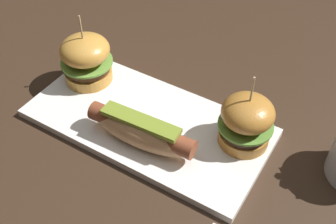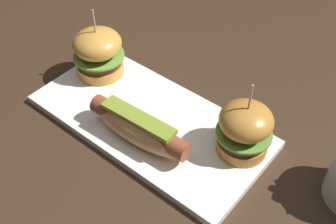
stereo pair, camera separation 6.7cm
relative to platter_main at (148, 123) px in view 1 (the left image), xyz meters
The scene contains 5 objects.
ground_plane 0.01m from the platter_main, ahead, with size 3.00×3.00×0.00m, color #382619.
platter_main is the anchor object (origin of this frame).
hot_dog 0.06m from the platter_main, 66.45° to the right, with size 0.19×0.06×0.05m.
slider_left 0.17m from the platter_main, 167.25° to the left, with size 0.10×0.10×0.14m.
slider_right 0.17m from the platter_main, 14.55° to the left, with size 0.09×0.09×0.13m.
Camera 1 is at (0.29, -0.41, 0.53)m, focal length 44.79 mm.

